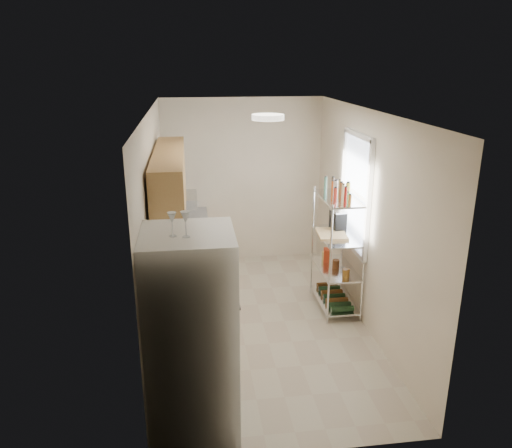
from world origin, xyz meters
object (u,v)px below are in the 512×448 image
(refrigerator, at_px, (192,334))
(rice_cooker, at_px, (183,234))
(cutting_board, at_px, (332,234))
(frying_pan_large, at_px, (184,239))
(espresso_machine, at_px, (338,220))

(refrigerator, xyz_separation_m, rice_cooker, (-0.07, 2.32, 0.10))
(rice_cooker, height_order, cutting_board, rice_cooker)
(refrigerator, bearing_deg, cutting_board, 48.32)
(frying_pan_large, distance_m, espresso_machine, 2.02)
(rice_cooker, distance_m, frying_pan_large, 0.11)
(frying_pan_large, relative_size, cutting_board, 0.51)
(rice_cooker, xyz_separation_m, espresso_machine, (2.00, -0.12, 0.13))
(frying_pan_large, bearing_deg, refrigerator, -86.49)
(rice_cooker, distance_m, cutting_board, 1.90)
(cutting_board, relative_size, espresso_machine, 1.66)
(rice_cooker, relative_size, cutting_board, 0.62)
(frying_pan_large, relative_size, espresso_machine, 0.84)
(cutting_board, bearing_deg, espresso_machine, 54.10)
(espresso_machine, bearing_deg, cutting_board, -131.32)
(refrigerator, xyz_separation_m, espresso_machine, (1.93, 2.20, 0.23))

